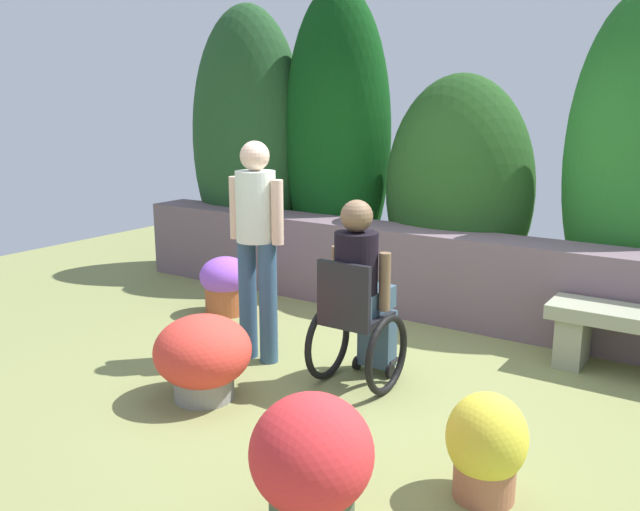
{
  "coord_description": "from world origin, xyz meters",
  "views": [
    {
      "loc": [
        2.23,
        -3.94,
        1.96
      ],
      "look_at": [
        -0.44,
        0.08,
        0.85
      ],
      "focal_mm": 37.38,
      "sensor_mm": 36.0,
      "label": 1
    }
  ],
  "objects_px": {
    "flower_pot_purple_near": "(312,466)",
    "flower_pot_small_foreground": "(486,447)",
    "flower_pot_red_accent": "(203,356)",
    "person_in_wheelchair": "(360,300)",
    "flower_pot_terracotta_by_wall": "(225,283)",
    "person_standing_companion": "(256,236)"
  },
  "relations": [
    {
      "from": "person_standing_companion",
      "to": "person_in_wheelchair",
      "type": "bearing_deg",
      "value": -2.59
    },
    {
      "from": "person_in_wheelchair",
      "to": "flower_pot_terracotta_by_wall",
      "type": "bearing_deg",
      "value": 150.69
    },
    {
      "from": "person_in_wheelchair",
      "to": "flower_pot_purple_near",
      "type": "height_order",
      "value": "person_in_wheelchair"
    },
    {
      "from": "person_standing_companion",
      "to": "flower_pot_purple_near",
      "type": "distance_m",
      "value": 2.35
    },
    {
      "from": "flower_pot_purple_near",
      "to": "flower_pot_red_accent",
      "type": "bearing_deg",
      "value": 149.92
    },
    {
      "from": "flower_pot_terracotta_by_wall",
      "to": "flower_pot_small_foreground",
      "type": "height_order",
      "value": "flower_pot_small_foreground"
    },
    {
      "from": "person_in_wheelchair",
      "to": "person_standing_companion",
      "type": "relative_size",
      "value": 0.79
    },
    {
      "from": "person_in_wheelchair",
      "to": "person_standing_companion",
      "type": "distance_m",
      "value": 0.96
    },
    {
      "from": "flower_pot_purple_near",
      "to": "person_in_wheelchair",
      "type": "bearing_deg",
      "value": 113.46
    },
    {
      "from": "person_in_wheelchair",
      "to": "flower_pot_terracotta_by_wall",
      "type": "height_order",
      "value": "person_in_wheelchair"
    },
    {
      "from": "person_in_wheelchair",
      "to": "flower_pot_red_accent",
      "type": "relative_size",
      "value": 2.02
    },
    {
      "from": "flower_pot_small_foreground",
      "to": "flower_pot_red_accent",
      "type": "bearing_deg",
      "value": 177.92
    },
    {
      "from": "person_in_wheelchair",
      "to": "flower_pot_purple_near",
      "type": "distance_m",
      "value": 1.8
    },
    {
      "from": "flower_pot_purple_near",
      "to": "flower_pot_small_foreground",
      "type": "bearing_deg",
      "value": 55.48
    },
    {
      "from": "flower_pot_red_accent",
      "to": "person_in_wheelchair",
      "type": "bearing_deg",
      "value": 46.47
    },
    {
      "from": "flower_pot_red_accent",
      "to": "flower_pot_small_foreground",
      "type": "relative_size",
      "value": 1.18
    },
    {
      "from": "person_in_wheelchair",
      "to": "flower_pot_red_accent",
      "type": "xyz_separation_m",
      "value": [
        -0.75,
        -0.79,
        -0.32
      ]
    },
    {
      "from": "flower_pot_purple_near",
      "to": "flower_pot_terracotta_by_wall",
      "type": "height_order",
      "value": "flower_pot_purple_near"
    },
    {
      "from": "person_standing_companion",
      "to": "flower_pot_terracotta_by_wall",
      "type": "relative_size",
      "value": 3.08
    },
    {
      "from": "flower_pot_purple_near",
      "to": "flower_pot_small_foreground",
      "type": "height_order",
      "value": "flower_pot_purple_near"
    },
    {
      "from": "person_in_wheelchair",
      "to": "flower_pot_red_accent",
      "type": "bearing_deg",
      "value": -142.09
    },
    {
      "from": "person_in_wheelchair",
      "to": "flower_pot_small_foreground",
      "type": "distance_m",
      "value": 1.55
    }
  ]
}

